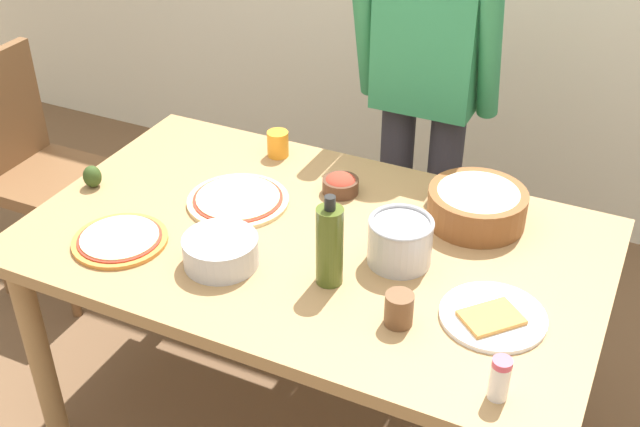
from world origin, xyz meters
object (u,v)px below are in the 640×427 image
mixing_bowl_steel (221,251)px  steel_pot (400,241)px  popcorn_bowl (477,203)px  dining_table (312,264)px  cup_small_brown (399,309)px  avocado (92,176)px  person_cook (426,82)px  small_sauce_bowl (341,184)px  cup_orange (278,144)px  plate_with_slice (493,317)px  pizza_cooked_on_tray (120,240)px  salt_shaker (500,379)px  olive_oil_bottle (330,245)px  chair_wooden_left (33,161)px  pizza_raw_on_board (238,200)px

mixing_bowl_steel → steel_pot: (0.42, 0.21, 0.03)m
popcorn_bowl → dining_table: bearing=-144.7°
dining_table → cup_small_brown: cup_small_brown is taller
cup_small_brown → avocado: bearing=169.8°
person_cook → avocado: 1.13m
small_sauce_bowl → cup_orange: bearing=156.3°
plate_with_slice → cup_small_brown: 0.23m
pizza_cooked_on_tray → plate_with_slice: (1.01, 0.13, -0.00)m
person_cook → steel_pot: size_ratio=9.34×
popcorn_bowl → salt_shaker: 0.68m
salt_shaker → avocado: 1.39m
dining_table → olive_oil_bottle: olive_oil_bottle is taller
olive_oil_bottle → small_sauce_bowl: bearing=110.5°
popcorn_bowl → chair_wooden_left: bearing=179.8°
dining_table → pizza_cooked_on_tray: pizza_cooked_on_tray is taller
pizza_cooked_on_tray → cup_orange: size_ratio=3.09×
cup_orange → avocado: 0.59m
pizza_cooked_on_tray → plate_with_slice: 1.02m
small_sauce_bowl → plate_with_slice: bearing=-33.3°
mixing_bowl_steel → cup_small_brown: cup_small_brown is taller
chair_wooden_left → small_sauce_bowl: chair_wooden_left is taller
olive_oil_bottle → popcorn_bowl: bearing=58.9°
dining_table → steel_pot: (0.26, 0.00, 0.16)m
chair_wooden_left → popcorn_bowl: bearing=-0.2°
chair_wooden_left → pizza_cooked_on_tray: size_ratio=3.62×
person_cook → cup_orange: (-0.37, -0.38, -0.14)m
popcorn_bowl → mixing_bowl_steel: popcorn_bowl is taller
pizza_raw_on_board → cup_orange: bearing=95.3°
steel_pot → avocado: (-0.98, -0.04, -0.03)m
pizza_raw_on_board → cup_small_brown: cup_small_brown is taller
olive_oil_bottle → steel_pot: bearing=50.2°
mixing_bowl_steel → olive_oil_bottle: bearing=10.6°
mixing_bowl_steel → cup_small_brown: 0.51m
dining_table → popcorn_bowl: size_ratio=5.71×
olive_oil_bottle → avocado: (-0.85, 0.12, -0.08)m
pizza_cooked_on_tray → small_sauce_bowl: small_sauce_bowl is taller
plate_with_slice → cup_orange: bearing=149.6°
pizza_cooked_on_tray → plate_with_slice: bearing=7.1°
person_cook → cup_orange: size_ratio=19.06×
dining_table → salt_shaker: (0.62, -0.37, 0.14)m
steel_pot → avocado: steel_pot is taller
pizza_raw_on_board → avocado: size_ratio=4.34×
chair_wooden_left → salt_shaker: bearing=-18.4°
pizza_raw_on_board → avocado: 0.46m
dining_table → chair_wooden_left: chair_wooden_left is taller
pizza_cooked_on_tray → olive_oil_bottle: olive_oil_bottle is taller
person_cook → steel_pot: person_cook is taller
pizza_raw_on_board → olive_oil_bottle: (0.40, -0.23, 0.10)m
plate_with_slice → small_sauce_bowl: (-0.57, 0.38, 0.02)m
cup_orange → salt_shaker: 1.19m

